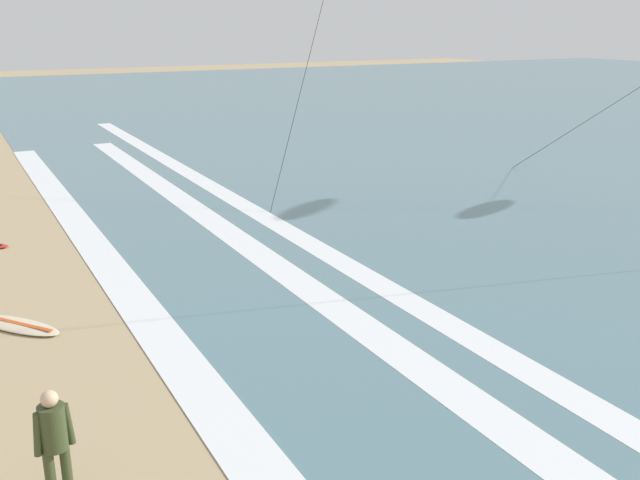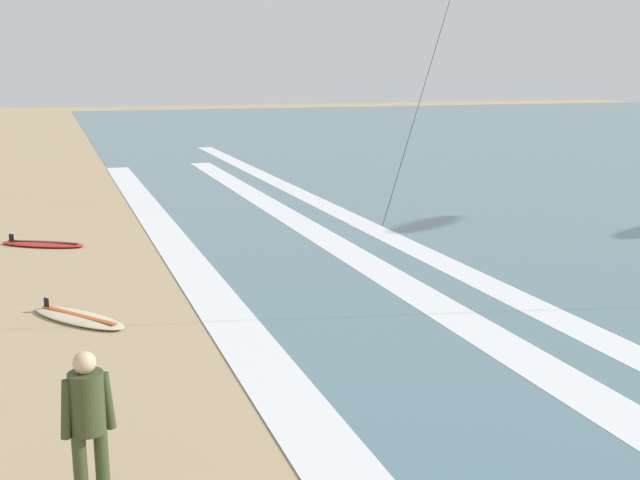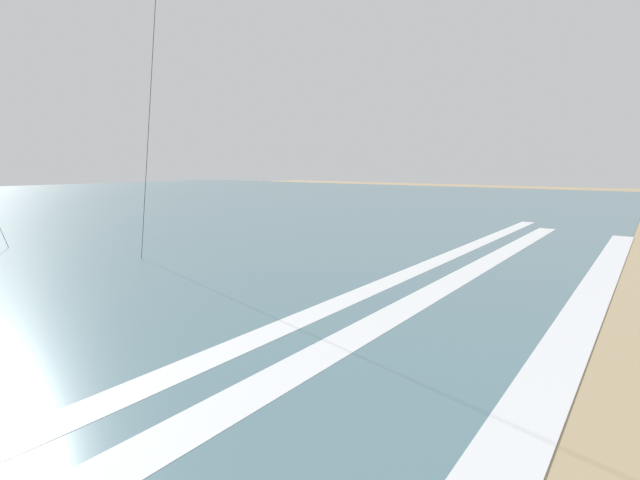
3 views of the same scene
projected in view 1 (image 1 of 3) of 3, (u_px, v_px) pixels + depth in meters
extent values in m
cube|color=white|center=(144.00, 313.00, 14.67)|extent=(42.95, 0.90, 0.01)
cube|color=white|center=(304.00, 286.00, 16.18)|extent=(44.21, 0.85, 0.01)
cube|color=white|center=(318.00, 249.00, 18.83)|extent=(53.94, 0.73, 0.01)
cylinder|color=#384223|center=(51.00, 480.00, 8.70)|extent=(0.13, 0.13, 0.82)
cylinder|color=#384223|center=(67.00, 474.00, 8.82)|extent=(0.13, 0.13, 0.82)
cylinder|color=#384223|center=(53.00, 427.00, 8.55)|extent=(0.32, 0.32, 0.58)
cylinder|color=#384223|center=(37.00, 435.00, 8.45)|extent=(0.11, 0.15, 0.56)
cylinder|color=#384223|center=(68.00, 424.00, 8.67)|extent=(0.11, 0.15, 0.56)
sphere|color=#DBB28E|center=(49.00, 399.00, 8.44)|extent=(0.21, 0.21, 0.21)
ellipsoid|color=beige|center=(17.00, 325.00, 14.02)|extent=(2.04, 1.75, 0.09)
cube|color=#D84C19|center=(17.00, 323.00, 14.01)|extent=(1.48, 1.16, 0.01)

